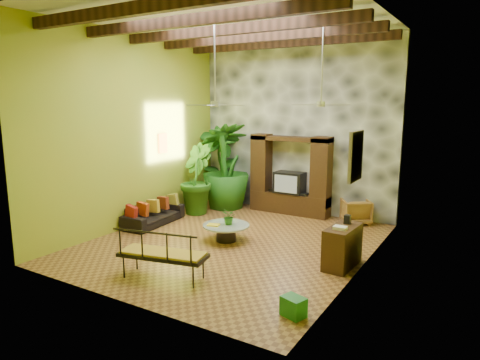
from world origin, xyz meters
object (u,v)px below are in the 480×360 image
Objects in this scene: tall_plant_c at (226,166)px; side_console at (342,247)px; ceiling_fan_back at (321,95)px; green_bin at (293,307)px; sofa at (153,214)px; tall_plant_a at (220,164)px; tall_plant_b at (195,179)px; iron_bench at (160,252)px; entertainment_center at (290,181)px; coffee_table at (226,230)px; ceiling_fan_front at (215,95)px; wicker_armchair at (356,211)px.

side_console is (4.63, -2.86, -0.90)m from tall_plant_c.
ceiling_fan_back is 3.44m from side_console.
tall_plant_c reaches higher than green_bin.
tall_plant_a reaches higher than sofa.
tall_plant_b is 4.86m from iron_bench.
ceiling_fan_back is (1.60, -1.94, 2.44)m from entertainment_center.
coffee_table is 2.52m from iron_bench.
tall_plant_b reaches higher than side_console.
ceiling_fan_back is 4.67m from tall_plant_b.
coffee_table is at bearing -179.32° from side_console.
green_bin is (5.30, -2.68, -0.12)m from sofa.
ceiling_fan_front is 4.80m from green_bin.
tall_plant_a is at bearing 140.04° from tall_plant_c.
tall_plant_c is at bearing -19.45° from sofa.
coffee_table is at bearing -146.33° from ceiling_fan_back.
entertainment_center is at bearing -0.02° from tall_plant_a.
wicker_armchair is (1.99, -0.06, -0.63)m from entertainment_center.
coffee_table is at bearing -54.13° from tall_plant_a.
wicker_armchair is at bearing 17.25° from tall_plant_b.
side_console is at bearing 5.39° from ceiling_fan_front.
coffee_table is (1.78, -2.73, -1.06)m from tall_plant_c.
sofa is 1.71× the size of coffee_table.
coffee_table is at bearing 89.65° from ceiling_fan_front.
tall_plant_c is at bearing 123.13° from coffee_table.
ceiling_fan_back reaches higher than iron_bench.
ceiling_fan_back reaches higher than wicker_armchair.
tall_plant_b is 1.99× the size of side_console.
coffee_table is 3.12× the size of green_bin.
entertainment_center is 1.37× the size of iron_bench.
sofa is at bearing 179.87° from side_console.
tall_plant_c is 2.38× the size of coffee_table.
coffee_table is at bearing -99.01° from sofa.
tall_plant_c reaches higher than entertainment_center.
ceiling_fan_back is at bearing 41.63° from ceiling_fan_front.
sofa is at bearing 166.40° from ceiling_fan_front.
ceiling_fan_front is at bearing -108.17° from sofa.
green_bin is at bearing -12.50° from iron_bench.
entertainment_center is 0.91× the size of tall_plant_c.
tall_plant_c is 5.63m from iron_bench.
side_console is at bearing 28.85° from iron_bench.
ceiling_fan_front reaches higher than wicker_armchair.
iron_bench is (-0.02, -5.63, -0.44)m from entertainment_center.
tall_plant_a is 4.00m from coffee_table.
ceiling_fan_front is 4.70m from tall_plant_a.
ceiling_fan_front is at bearing 82.22° from iron_bench.
wicker_armchair reaches higher than sofa.
tall_plant_a is 2.49× the size of side_console.
tall_plant_c is (0.41, 1.01, 0.29)m from tall_plant_b.
ceiling_fan_front reaches higher than tall_plant_a.
tall_plant_a is at bearing 122.63° from ceiling_fan_front.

